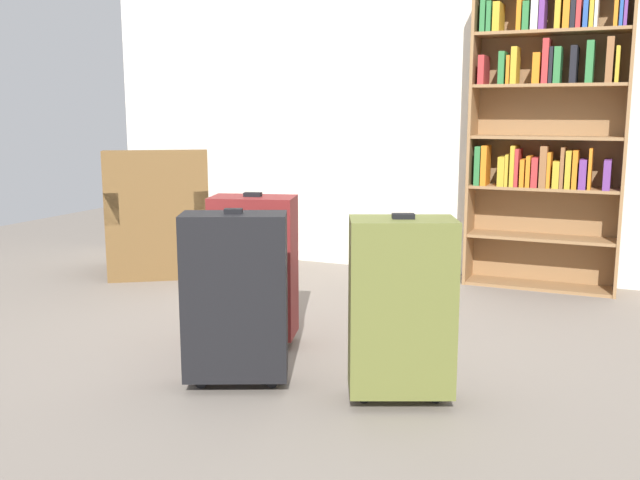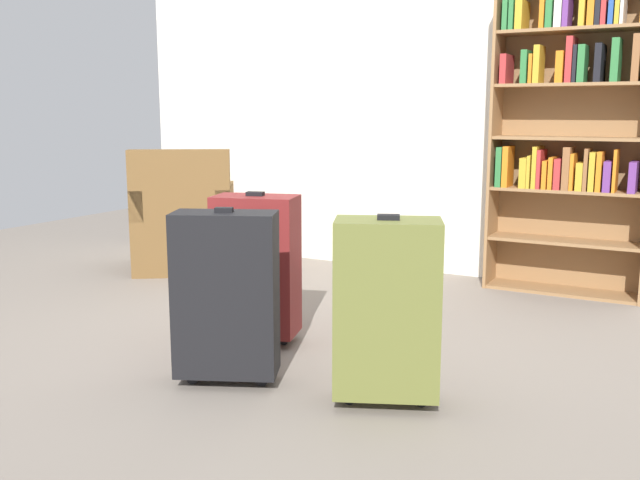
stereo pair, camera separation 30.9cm
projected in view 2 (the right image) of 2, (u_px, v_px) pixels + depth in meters
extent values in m
plane|color=slate|center=(293.00, 355.00, 3.45)|extent=(8.89, 8.89, 0.00)
cube|color=silver|center=(443.00, 91.00, 5.04)|extent=(5.08, 0.10, 2.60)
cube|color=olive|center=(496.00, 139.00, 4.70)|extent=(0.02, 0.28, 1.97)
cube|color=olive|center=(574.00, 139.00, 4.59)|extent=(0.97, 0.02, 1.97)
cube|color=olive|center=(561.00, 291.00, 4.65)|extent=(0.93, 0.26, 0.02)
cube|color=olive|center=(565.00, 241.00, 4.59)|extent=(0.93, 0.26, 0.02)
cube|color=olive|center=(568.00, 190.00, 4.54)|extent=(0.93, 0.26, 0.02)
cube|color=olive|center=(571.00, 138.00, 4.48)|extent=(0.93, 0.26, 0.02)
cube|color=olive|center=(574.00, 85.00, 4.42)|extent=(0.93, 0.26, 0.02)
cube|color=olive|center=(578.00, 30.00, 4.36)|extent=(0.93, 0.26, 0.02)
cube|color=#2D7238|center=(503.00, 166.00, 4.69)|extent=(0.04, 0.24, 0.26)
cube|color=orange|center=(508.00, 166.00, 4.65)|extent=(0.04, 0.18, 0.26)
cube|color=gold|center=(525.00, 173.00, 4.60)|extent=(0.04, 0.16, 0.19)
cube|color=gold|center=(531.00, 171.00, 4.59)|extent=(0.02, 0.19, 0.21)
cube|color=gold|center=(537.00, 167.00, 4.59)|extent=(0.03, 0.23, 0.27)
cube|color=#B22D2D|center=(541.00, 169.00, 4.57)|extent=(0.02, 0.21, 0.24)
cube|color=orange|center=(546.00, 174.00, 4.53)|extent=(0.03, 0.16, 0.18)
cube|color=orange|center=(553.00, 173.00, 4.53)|extent=(0.03, 0.21, 0.20)
cube|color=#B22D2D|center=(559.00, 174.00, 4.50)|extent=(0.04, 0.18, 0.19)
cube|color=brown|center=(568.00, 168.00, 4.47)|extent=(0.04, 0.17, 0.27)
cube|color=orange|center=(573.00, 172.00, 4.45)|extent=(0.02, 0.16, 0.23)
cube|color=gold|center=(581.00, 176.00, 4.44)|extent=(0.04, 0.18, 0.17)
cube|color=brown|center=(587.00, 169.00, 4.42)|extent=(0.02, 0.18, 0.26)
cube|color=gold|center=(593.00, 171.00, 4.40)|extent=(0.03, 0.17, 0.24)
cube|color=orange|center=(600.00, 171.00, 4.38)|extent=(0.03, 0.16, 0.24)
cube|color=#66337F|center=(609.00, 176.00, 4.39)|extent=(0.04, 0.22, 0.19)
cube|color=orange|center=(616.00, 171.00, 4.33)|extent=(0.02, 0.16, 0.26)
cube|color=#66337F|center=(634.00, 177.00, 4.33)|extent=(0.04, 0.23, 0.19)
cube|color=#B22D2D|center=(507.00, 70.00, 4.58)|extent=(0.04, 0.22, 0.18)
cube|color=#2D7238|center=(527.00, 67.00, 4.51)|extent=(0.04, 0.21, 0.20)
cube|color=orange|center=(534.00, 69.00, 4.50)|extent=(0.02, 0.23, 0.18)
cube|color=gold|center=(539.00, 65.00, 4.46)|extent=(0.04, 0.18, 0.23)
cube|color=orange|center=(562.00, 67.00, 4.41)|extent=(0.04, 0.20, 0.19)
cube|color=#B22D2D|center=(571.00, 60.00, 4.38)|extent=(0.04, 0.20, 0.27)
cube|color=black|center=(576.00, 64.00, 4.35)|extent=(0.02, 0.16, 0.22)
cube|color=#2D7238|center=(583.00, 64.00, 4.33)|extent=(0.04, 0.17, 0.22)
cube|color=black|center=(600.00, 64.00, 4.32)|extent=(0.04, 0.23, 0.23)
cube|color=#2D7238|center=(616.00, 61.00, 4.25)|extent=(0.04, 0.18, 0.25)
cube|color=brown|center=(637.00, 58.00, 4.20)|extent=(0.04, 0.19, 0.27)
cube|color=#2D7238|center=(508.00, 11.00, 4.50)|extent=(0.03, 0.19, 0.24)
cube|color=#2D7238|center=(514.00, 16.00, 4.49)|extent=(0.03, 0.19, 0.19)
cube|color=gold|center=(522.00, 16.00, 4.48)|extent=(0.04, 0.22, 0.18)
cube|color=orange|center=(545.00, 8.00, 4.41)|extent=(0.03, 0.23, 0.26)
cube|color=#2D7238|center=(552.00, 15.00, 4.39)|extent=(0.04, 0.21, 0.17)
cube|color=silver|center=(561.00, 12.00, 4.37)|extent=(0.04, 0.23, 0.20)
cube|color=#66337F|center=(568.00, 5.00, 4.33)|extent=(0.03, 0.18, 0.27)
cube|color=gold|center=(584.00, 9.00, 4.30)|extent=(0.03, 0.21, 0.21)
cube|color=orange|center=(593.00, 6.00, 4.27)|extent=(0.04, 0.21, 0.25)
cube|color=black|center=(600.00, 5.00, 4.27)|extent=(0.03, 0.23, 0.25)
cube|color=#B22D2D|center=(606.00, 8.00, 4.24)|extent=(0.03, 0.20, 0.21)
cube|color=#264C99|center=(612.00, 11.00, 4.21)|extent=(0.03, 0.17, 0.16)
cube|color=gold|center=(619.00, 10.00, 4.20)|extent=(0.03, 0.17, 0.18)
cube|color=silver|center=(624.00, 2.00, 4.19)|extent=(0.02, 0.21, 0.27)
cube|color=brown|center=(186.00, 241.00, 5.35)|extent=(0.97, 0.97, 0.40)
cube|color=#91724F|center=(185.00, 210.00, 5.31)|extent=(0.74, 0.76, 0.08)
cube|color=brown|center=(180.00, 186.00, 4.99)|extent=(0.65, 0.48, 0.50)
cube|color=brown|center=(225.00, 200.00, 5.32)|extent=(0.47, 0.64, 0.22)
cube|color=brown|center=(144.00, 201.00, 5.27)|extent=(0.47, 0.64, 0.22)
cylinder|color=red|center=(247.00, 274.00, 4.97)|extent=(0.08, 0.08, 0.10)
torus|color=red|center=(253.00, 274.00, 4.94)|extent=(0.06, 0.01, 0.06)
cube|color=maroon|center=(256.00, 265.00, 3.58)|extent=(0.46, 0.34, 0.70)
cube|color=black|center=(255.00, 194.00, 3.52)|extent=(0.09, 0.07, 0.02)
cylinder|color=black|center=(231.00, 335.00, 3.68)|extent=(0.06, 0.06, 0.05)
cylinder|color=black|center=(285.00, 339.00, 3.62)|extent=(0.06, 0.06, 0.05)
cube|color=black|center=(226.00, 294.00, 3.02)|extent=(0.48, 0.36, 0.70)
cube|color=black|center=(224.00, 210.00, 2.96)|extent=(0.08, 0.07, 0.02)
cylinder|color=black|center=(194.00, 377.00, 3.10)|extent=(0.07, 0.07, 0.05)
cylinder|color=black|center=(263.00, 379.00, 3.08)|extent=(0.07, 0.07, 0.05)
cube|color=brown|center=(387.00, 308.00, 2.81)|extent=(0.47, 0.38, 0.70)
cube|color=black|center=(388.00, 217.00, 2.74)|extent=(0.10, 0.08, 0.02)
cylinder|color=black|center=(349.00, 397.00, 2.89)|extent=(0.07, 0.07, 0.05)
cylinder|color=black|center=(421.00, 399.00, 2.86)|extent=(0.07, 0.07, 0.05)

